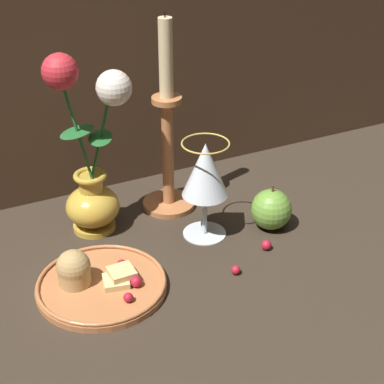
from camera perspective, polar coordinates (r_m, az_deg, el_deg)
ground_plane at (r=1.08m, az=-1.73°, el=-5.82°), size 2.40×2.40×0.00m
vase at (r=1.10m, az=-8.93°, el=2.34°), size 0.14×0.09×0.33m
plate_with_pastries at (r=1.01m, az=-8.54°, el=-7.81°), size 0.20×0.20×0.07m
wine_glass at (r=1.07m, az=1.18°, el=1.67°), size 0.08×0.08×0.18m
candlestick at (r=1.15m, az=-2.19°, el=4.48°), size 0.10×0.10×0.37m
apple_beside_vase at (r=1.14m, az=7.05°, el=-1.54°), size 0.07×0.07×0.09m
berry_near_plate at (r=1.10m, az=6.62°, el=-4.71°), size 0.02×0.02×0.02m
berry_front_center at (r=1.04m, az=3.91°, el=-6.93°), size 0.02×0.02×0.02m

